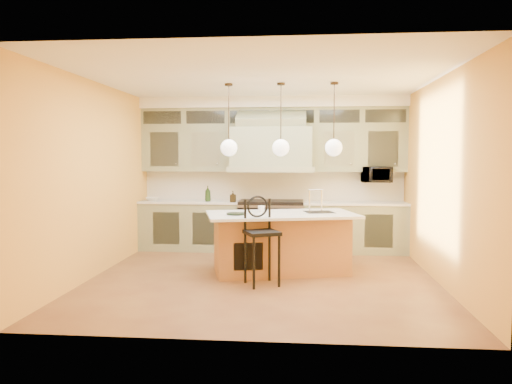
# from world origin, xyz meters

# --- Properties ---
(floor) EXTENTS (5.00, 5.00, 0.00)m
(floor) POSITION_xyz_m (0.00, 0.00, 0.00)
(floor) COLOR brown
(floor) RESTS_ON ground
(ceiling) EXTENTS (5.00, 5.00, 0.00)m
(ceiling) POSITION_xyz_m (0.00, 0.00, 2.90)
(ceiling) COLOR white
(ceiling) RESTS_ON wall_back
(wall_back) EXTENTS (5.00, 0.00, 5.00)m
(wall_back) POSITION_xyz_m (0.00, 2.50, 1.45)
(wall_back) COLOR gold
(wall_back) RESTS_ON ground
(wall_front) EXTENTS (5.00, 0.00, 5.00)m
(wall_front) POSITION_xyz_m (0.00, -2.50, 1.45)
(wall_front) COLOR gold
(wall_front) RESTS_ON ground
(wall_left) EXTENTS (0.00, 5.00, 5.00)m
(wall_left) POSITION_xyz_m (-2.50, 0.00, 1.45)
(wall_left) COLOR gold
(wall_left) RESTS_ON ground
(wall_right) EXTENTS (0.00, 5.00, 5.00)m
(wall_right) POSITION_xyz_m (2.50, 0.00, 1.45)
(wall_right) COLOR gold
(wall_right) RESTS_ON ground
(back_cabinetry) EXTENTS (5.00, 0.77, 2.90)m
(back_cabinetry) POSITION_xyz_m (0.00, 2.23, 1.43)
(back_cabinetry) COLOR gray
(back_cabinetry) RESTS_ON floor
(range) EXTENTS (1.20, 0.74, 0.96)m
(range) POSITION_xyz_m (0.00, 2.14, 0.49)
(range) COLOR silver
(range) RESTS_ON floor
(kitchen_island) EXTENTS (2.46, 1.70, 1.35)m
(kitchen_island) POSITION_xyz_m (0.25, 0.45, 0.47)
(kitchen_island) COLOR #9F6C38
(kitchen_island) RESTS_ON floor
(counter_stool) EXTENTS (0.57, 0.57, 1.24)m
(counter_stool) POSITION_xyz_m (0.01, -0.34, 0.71)
(counter_stool) COLOR black
(counter_stool) RESTS_ON floor
(microwave) EXTENTS (0.54, 0.37, 0.30)m
(microwave) POSITION_xyz_m (1.95, 2.25, 1.45)
(microwave) COLOR black
(microwave) RESTS_ON back_cabinetry
(oil_bottle_a) EXTENTS (0.12, 0.12, 0.29)m
(oil_bottle_a) POSITION_xyz_m (-1.20, 2.05, 1.09)
(oil_bottle_a) COLOR #1C3414
(oil_bottle_a) RESTS_ON back_cabinetry
(oil_bottle_b) EXTENTS (0.11, 0.11, 0.21)m
(oil_bottle_b) POSITION_xyz_m (-0.70, 1.92, 1.05)
(oil_bottle_b) COLOR black
(oil_bottle_b) RESTS_ON back_cabinetry
(fruit_bowl) EXTENTS (0.29, 0.29, 0.06)m
(fruit_bowl) POSITION_xyz_m (-2.30, 2.15, 0.97)
(fruit_bowl) COLOR silver
(fruit_bowl) RESTS_ON back_cabinetry
(cup) EXTENTS (0.11, 0.11, 0.10)m
(cup) POSITION_xyz_m (-0.06, 0.54, 0.97)
(cup) COLOR white
(cup) RESTS_ON kitchen_island
(pendant_left) EXTENTS (0.26, 0.26, 1.11)m
(pendant_left) POSITION_xyz_m (-0.56, 0.45, 1.95)
(pendant_left) COLOR #2D2319
(pendant_left) RESTS_ON ceiling
(pendant_center) EXTENTS (0.26, 0.26, 1.11)m
(pendant_center) POSITION_xyz_m (0.24, 0.45, 1.95)
(pendant_center) COLOR #2D2319
(pendant_center) RESTS_ON ceiling
(pendant_right) EXTENTS (0.26, 0.26, 1.11)m
(pendant_right) POSITION_xyz_m (1.04, 0.45, 1.95)
(pendant_right) COLOR #2D2319
(pendant_right) RESTS_ON ceiling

